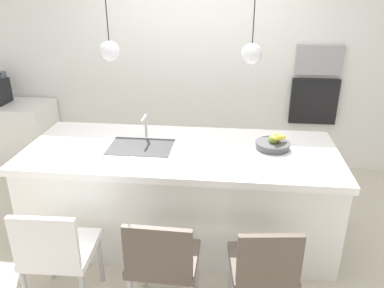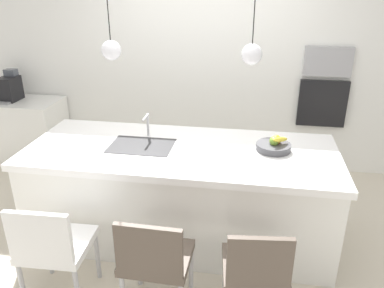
{
  "view_description": "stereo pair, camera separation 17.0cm",
  "coord_description": "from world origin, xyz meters",
  "px_view_note": "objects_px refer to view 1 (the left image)",
  "views": [
    {
      "loc": [
        0.43,
        -3.05,
        2.25
      ],
      "look_at": [
        0.1,
        0.0,
        0.93
      ],
      "focal_mm": 36.02,
      "sensor_mm": 36.0,
      "label": 1
    },
    {
      "loc": [
        0.6,
        -3.03,
        2.25
      ],
      "look_at": [
        0.1,
        0.0,
        0.93
      ],
      "focal_mm": 36.02,
      "sensor_mm": 36.0,
      "label": 2
    }
  ],
  "objects_px": {
    "microwave": "(319,60)",
    "chair_far": "(263,267)",
    "fruit_bowl": "(273,144)",
    "oven": "(314,101)",
    "chair_near": "(57,250)",
    "chair_middle": "(163,260)"
  },
  "relations": [
    {
      "from": "microwave",
      "to": "chair_far",
      "type": "distance_m",
      "value": 2.81
    },
    {
      "from": "fruit_bowl",
      "to": "microwave",
      "type": "distance_m",
      "value": 1.67
    },
    {
      "from": "microwave",
      "to": "oven",
      "type": "relative_size",
      "value": 0.96
    },
    {
      "from": "fruit_bowl",
      "to": "chair_far",
      "type": "height_order",
      "value": "fruit_bowl"
    },
    {
      "from": "fruit_bowl",
      "to": "oven",
      "type": "bearing_deg",
      "value": 67.54
    },
    {
      "from": "chair_near",
      "to": "chair_far",
      "type": "relative_size",
      "value": 1.03
    },
    {
      "from": "fruit_bowl",
      "to": "chair_middle",
      "type": "relative_size",
      "value": 0.36
    },
    {
      "from": "microwave",
      "to": "chair_near",
      "type": "bearing_deg",
      "value": -130.24
    },
    {
      "from": "oven",
      "to": "chair_middle",
      "type": "bearing_deg",
      "value": -118.96
    },
    {
      "from": "fruit_bowl",
      "to": "oven",
      "type": "relative_size",
      "value": 0.53
    },
    {
      "from": "chair_near",
      "to": "chair_middle",
      "type": "height_order",
      "value": "chair_near"
    },
    {
      "from": "chair_near",
      "to": "chair_far",
      "type": "bearing_deg",
      "value": 0.16
    },
    {
      "from": "microwave",
      "to": "chair_far",
      "type": "relative_size",
      "value": 0.64
    },
    {
      "from": "chair_near",
      "to": "chair_middle",
      "type": "distance_m",
      "value": 0.75
    },
    {
      "from": "microwave",
      "to": "chair_middle",
      "type": "height_order",
      "value": "microwave"
    },
    {
      "from": "oven",
      "to": "chair_middle",
      "type": "distance_m",
      "value": 2.95
    },
    {
      "from": "oven",
      "to": "microwave",
      "type": "bearing_deg",
      "value": 0.0
    },
    {
      "from": "microwave",
      "to": "chair_middle",
      "type": "distance_m",
      "value": 3.06
    },
    {
      "from": "oven",
      "to": "chair_far",
      "type": "bearing_deg",
      "value": -105.96
    },
    {
      "from": "microwave",
      "to": "chair_far",
      "type": "xyz_separation_m",
      "value": [
        -0.73,
        -2.55,
        -0.9
      ]
    },
    {
      "from": "chair_middle",
      "to": "chair_far",
      "type": "bearing_deg",
      "value": 0.03
    },
    {
      "from": "fruit_bowl",
      "to": "chair_middle",
      "type": "height_order",
      "value": "fruit_bowl"
    }
  ]
}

